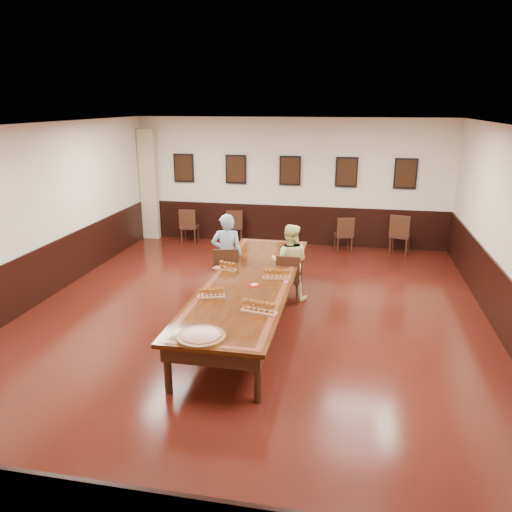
% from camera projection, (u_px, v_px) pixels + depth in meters
% --- Properties ---
extents(floor, '(8.00, 10.00, 0.02)m').
position_uv_depth(floor, '(250.00, 321.00, 8.44)').
color(floor, black).
rests_on(floor, ground).
extents(ceiling, '(8.00, 10.00, 0.02)m').
position_uv_depth(ceiling, '(250.00, 125.00, 7.49)').
color(ceiling, white).
rests_on(ceiling, floor).
extents(wall_back, '(8.00, 0.02, 3.20)m').
position_uv_depth(wall_back, '(290.00, 182.00, 12.67)').
color(wall_back, beige).
rests_on(wall_back, floor).
extents(wall_front, '(8.00, 0.02, 3.20)m').
position_uv_depth(wall_front, '(94.00, 411.00, 3.27)').
color(wall_front, beige).
rests_on(wall_front, floor).
extents(wall_left, '(0.02, 10.00, 3.20)m').
position_uv_depth(wall_left, '(26.00, 218.00, 8.71)').
color(wall_left, beige).
rests_on(wall_left, floor).
extents(chair_man, '(0.55, 0.59, 0.99)m').
position_uv_depth(chair_man, '(227.00, 272.00, 9.37)').
color(chair_man, black).
rests_on(chair_man, floor).
extents(chair_woman, '(0.44, 0.48, 0.92)m').
position_uv_depth(chair_woman, '(289.00, 277.00, 9.17)').
color(chair_woman, black).
rests_on(chair_woman, floor).
extents(spare_chair_a, '(0.46, 0.49, 0.92)m').
position_uv_depth(spare_chair_a, '(190.00, 226.00, 13.03)').
color(spare_chair_a, black).
rests_on(spare_chair_a, floor).
extents(spare_chair_b, '(0.51, 0.54, 0.89)m').
position_uv_depth(spare_chair_b, '(235.00, 226.00, 13.04)').
color(spare_chair_b, black).
rests_on(spare_chair_b, floor).
extents(spare_chair_c, '(0.52, 0.54, 0.89)m').
position_uv_depth(spare_chair_c, '(344.00, 234.00, 12.26)').
color(spare_chair_c, black).
rests_on(spare_chair_c, floor).
extents(spare_chair_d, '(0.58, 0.61, 1.00)m').
position_uv_depth(spare_chair_d, '(400.00, 234.00, 12.03)').
color(spare_chair_d, black).
rests_on(spare_chair_d, floor).
extents(person_man, '(0.64, 0.48, 1.59)m').
position_uv_depth(person_man, '(227.00, 255.00, 9.38)').
color(person_man, '#4B85BC').
rests_on(person_man, floor).
extents(person_woman, '(0.72, 0.57, 1.44)m').
position_uv_depth(person_woman, '(290.00, 262.00, 9.19)').
color(person_woman, '#F3F99C').
rests_on(person_woman, floor).
extents(pink_phone, '(0.08, 0.14, 0.01)m').
position_uv_depth(pink_phone, '(286.00, 282.00, 8.08)').
color(pink_phone, '#E94D9E').
rests_on(pink_phone, conference_table).
extents(curtain, '(0.45, 0.18, 2.90)m').
position_uv_depth(curtain, '(149.00, 185.00, 13.22)').
color(curtain, tan).
rests_on(curtain, floor).
extents(wainscoting, '(8.00, 10.00, 1.00)m').
position_uv_depth(wainscoting, '(250.00, 293.00, 8.29)').
color(wainscoting, black).
rests_on(wainscoting, floor).
extents(conference_table, '(1.40, 5.00, 0.76)m').
position_uv_depth(conference_table, '(250.00, 287.00, 8.26)').
color(conference_table, black).
rests_on(conference_table, floor).
extents(posters, '(6.14, 0.04, 0.74)m').
position_uv_depth(posters, '(290.00, 171.00, 12.51)').
color(posters, black).
rests_on(posters, wall_back).
extents(flight_a, '(0.44, 0.23, 0.16)m').
position_uv_depth(flight_a, '(226.00, 266.00, 8.66)').
color(flight_a, '#935B3D').
rests_on(flight_a, conference_table).
extents(flight_b, '(0.48, 0.19, 0.17)m').
position_uv_depth(flight_b, '(277.00, 274.00, 8.21)').
color(flight_b, '#935B3D').
rests_on(flight_b, conference_table).
extents(flight_c, '(0.43, 0.24, 0.15)m').
position_uv_depth(flight_c, '(211.00, 293.00, 7.43)').
color(flight_c, '#935B3D').
rests_on(flight_c, conference_table).
extents(flight_d, '(0.53, 0.26, 0.19)m').
position_uv_depth(flight_d, '(259.00, 307.00, 6.88)').
color(flight_d, '#935B3D').
rests_on(flight_d, conference_table).
extents(red_plate_grp, '(0.18, 0.18, 0.02)m').
position_uv_depth(red_plate_grp, '(254.00, 285.00, 7.93)').
color(red_plate_grp, red).
rests_on(red_plate_grp, conference_table).
extents(carved_platter, '(0.67, 0.67, 0.05)m').
position_uv_depth(carved_platter, '(201.00, 337.00, 6.15)').
color(carved_platter, '#522C10').
rests_on(carved_platter, conference_table).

